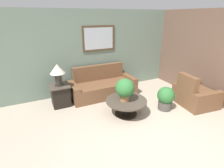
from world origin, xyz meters
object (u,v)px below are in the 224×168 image
at_px(coffee_table, 126,104).
at_px(potted_plant_on_table, 125,89).
at_px(side_table, 60,95).
at_px(couch_main, 103,86).
at_px(armchair, 195,95).
at_px(potted_plant_floor, 166,98).
at_px(table_lamp, 58,71).

bearing_deg(coffee_table, potted_plant_on_table, 178.77).
bearing_deg(side_table, coffee_table, -40.99).
bearing_deg(couch_main, armchair, -39.75).
xyz_separation_m(side_table, potted_plant_on_table, (1.38, -1.24, 0.42)).
xyz_separation_m(couch_main, potted_plant_floor, (1.17, -1.60, 0.05)).
bearing_deg(side_table, armchair, -25.18).
height_order(side_table, potted_plant_on_table, potted_plant_on_table).
xyz_separation_m(coffee_table, potted_plant_floor, (1.09, -0.23, 0.04)).
bearing_deg(side_table, couch_main, 5.43).
bearing_deg(side_table, potted_plant_floor, -30.34).
xyz_separation_m(armchair, side_table, (-3.47, 1.63, 0.03)).
bearing_deg(potted_plant_floor, couch_main, 126.06).
distance_m(coffee_table, potted_plant_on_table, 0.44).
xyz_separation_m(potted_plant_on_table, potted_plant_floor, (1.14, -0.23, -0.39)).
bearing_deg(armchair, potted_plant_on_table, 86.39).
xyz_separation_m(table_lamp, potted_plant_on_table, (1.38, -1.24, -0.28)).
distance_m(potted_plant_on_table, potted_plant_floor, 1.23).
height_order(armchair, coffee_table, armchair).
height_order(potted_plant_on_table, potted_plant_floor, potted_plant_on_table).
height_order(couch_main, table_lamp, table_lamp).
relative_size(couch_main, side_table, 3.33).
bearing_deg(side_table, table_lamp, 135.00).
bearing_deg(potted_plant_floor, table_lamp, 149.66).
bearing_deg(potted_plant_floor, coffee_table, 167.93).
relative_size(armchair, coffee_table, 1.08).
bearing_deg(coffee_table, potted_plant_floor, -12.07).
height_order(armchair, side_table, armchair).
height_order(coffee_table, potted_plant_on_table, potted_plant_on_table).
height_order(coffee_table, potted_plant_floor, potted_plant_floor).
xyz_separation_m(coffee_table, potted_plant_on_table, (-0.05, 0.00, 0.43)).
height_order(coffee_table, table_lamp, table_lamp).
distance_m(couch_main, coffee_table, 1.37).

